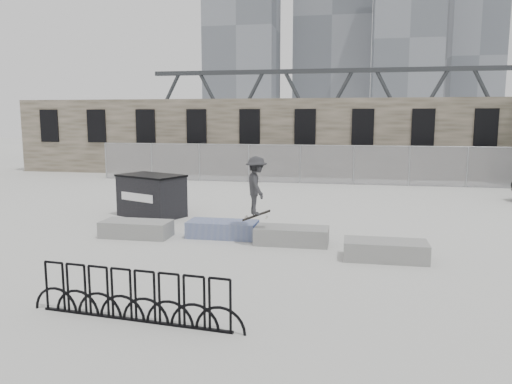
# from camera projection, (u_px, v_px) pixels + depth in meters

# --- Properties ---
(ground) EXTENTS (120.00, 120.00, 0.00)m
(ground) POSITION_uv_depth(u_px,v_px,m) (255.00, 240.00, 14.10)
(ground) COLOR beige
(ground) RESTS_ON ground
(stone_wall) EXTENTS (36.00, 2.58, 4.50)m
(stone_wall) POSITION_uv_depth(u_px,v_px,m) (307.00, 137.00, 29.53)
(stone_wall) COLOR brown
(stone_wall) RESTS_ON ground
(chainlink_fence) EXTENTS (22.06, 0.06, 2.02)m
(chainlink_fence) POSITION_uv_depth(u_px,v_px,m) (300.00, 164.00, 26.08)
(chainlink_fence) COLOR gray
(chainlink_fence) RESTS_ON ground
(planter_far_left) EXTENTS (2.00, 0.90, 0.47)m
(planter_far_left) POSITION_uv_depth(u_px,v_px,m) (136.00, 228.00, 14.48)
(planter_far_left) COLOR gray
(planter_far_left) RESTS_ON ground
(planter_center_left) EXTENTS (2.00, 0.90, 0.47)m
(planter_center_left) POSITION_uv_depth(u_px,v_px,m) (223.00, 228.00, 14.45)
(planter_center_left) COLOR navy
(planter_center_left) RESTS_ON ground
(planter_center_right) EXTENTS (2.00, 0.90, 0.47)m
(planter_center_right) POSITION_uv_depth(u_px,v_px,m) (292.00, 235.00, 13.66)
(planter_center_right) COLOR gray
(planter_center_right) RESTS_ON ground
(planter_offset) EXTENTS (2.00, 0.90, 0.47)m
(planter_offset) POSITION_uv_depth(u_px,v_px,m) (385.00, 250.00, 12.15)
(planter_offset) COLOR gray
(planter_offset) RESTS_ON ground
(dumpster) EXTENTS (2.59, 2.15, 1.47)m
(dumpster) POSITION_uv_depth(u_px,v_px,m) (152.00, 195.00, 17.41)
(dumpster) COLOR black
(dumpster) RESTS_ON ground
(bike_rack) EXTENTS (4.02, 0.46, 0.90)m
(bike_rack) POSITION_uv_depth(u_px,v_px,m) (133.00, 296.00, 8.47)
(bike_rack) COLOR black
(bike_rack) RESTS_ON ground
(skyline_towers) EXTENTS (58.00, 28.00, 48.00)m
(skyline_towers) POSITION_uv_depth(u_px,v_px,m) (337.00, 31.00, 102.29)
(skyline_towers) COLOR slate
(skyline_towers) RESTS_ON ground
(truss_bridge) EXTENTS (70.00, 3.00, 9.80)m
(truss_bridge) POSITION_uv_depth(u_px,v_px,m) (410.00, 112.00, 65.04)
(truss_bridge) COLOR #2D3033
(truss_bridge) RESTS_ON ground
(skateboarder) EXTENTS (0.94, 1.17, 1.76)m
(skateboarder) POSITION_uv_depth(u_px,v_px,m) (256.00, 186.00, 13.39)
(skateboarder) COLOR #29292B
(skateboarder) RESTS_ON ground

